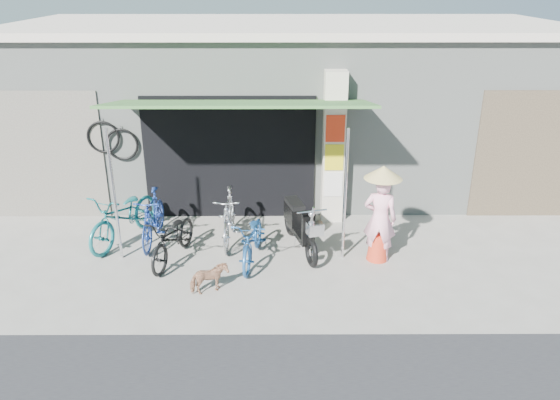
{
  "coord_description": "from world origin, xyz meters",
  "views": [
    {
      "loc": [
        -0.23,
        -7.78,
        4.62
      ],
      "look_at": [
        -0.2,
        1.0,
        1.0
      ],
      "focal_mm": 35.0,
      "sensor_mm": 36.0,
      "label": 1
    }
  ],
  "objects_px": {
    "bike_blue": "(153,218)",
    "bike_navy": "(253,239)",
    "moped": "(299,225)",
    "nun": "(380,214)",
    "street_dog": "(209,279)",
    "bike_black": "(174,238)",
    "bike_teal": "(124,216)",
    "bike_silver": "(229,217)"
  },
  "relations": [
    {
      "from": "street_dog",
      "to": "nun",
      "type": "xyz_separation_m",
      "value": [
        2.82,
        1.09,
        0.61
      ]
    },
    {
      "from": "bike_black",
      "to": "bike_navy",
      "type": "height_order",
      "value": "bike_black"
    },
    {
      "from": "bike_blue",
      "to": "bike_navy",
      "type": "relative_size",
      "value": 1.01
    },
    {
      "from": "bike_blue",
      "to": "moped",
      "type": "xyz_separation_m",
      "value": [
        2.69,
        -0.27,
        -0.02
      ]
    },
    {
      "from": "street_dog",
      "to": "moped",
      "type": "bearing_deg",
      "value": -69.39
    },
    {
      "from": "moped",
      "to": "nun",
      "type": "bearing_deg",
      "value": -32.37
    },
    {
      "from": "bike_teal",
      "to": "bike_black",
      "type": "height_order",
      "value": "bike_teal"
    },
    {
      "from": "bike_teal",
      "to": "moped",
      "type": "xyz_separation_m",
      "value": [
        3.23,
        -0.31,
        -0.04
      ]
    },
    {
      "from": "bike_silver",
      "to": "bike_navy",
      "type": "bearing_deg",
      "value": -57.03
    },
    {
      "from": "bike_teal",
      "to": "bike_blue",
      "type": "relative_size",
      "value": 1.2
    },
    {
      "from": "bike_blue",
      "to": "bike_navy",
      "type": "bearing_deg",
      "value": -20.41
    },
    {
      "from": "bike_silver",
      "to": "street_dog",
      "type": "relative_size",
      "value": 2.8
    },
    {
      "from": "bike_blue",
      "to": "bike_black",
      "type": "height_order",
      "value": "bike_blue"
    },
    {
      "from": "street_dog",
      "to": "bike_blue",
      "type": "bearing_deg",
      "value": 9.43
    },
    {
      "from": "bike_navy",
      "to": "moped",
      "type": "xyz_separation_m",
      "value": [
        0.82,
        0.47,
        0.04
      ]
    },
    {
      "from": "bike_black",
      "to": "nun",
      "type": "bearing_deg",
      "value": 14.75
    },
    {
      "from": "bike_navy",
      "to": "moped",
      "type": "relative_size",
      "value": 0.9
    },
    {
      "from": "bike_blue",
      "to": "bike_navy",
      "type": "height_order",
      "value": "bike_blue"
    },
    {
      "from": "bike_blue",
      "to": "bike_navy",
      "type": "distance_m",
      "value": 2.02
    },
    {
      "from": "bike_black",
      "to": "bike_navy",
      "type": "relative_size",
      "value": 1.01
    },
    {
      "from": "bike_navy",
      "to": "street_dog",
      "type": "height_order",
      "value": "bike_navy"
    },
    {
      "from": "moped",
      "to": "bike_navy",
      "type": "bearing_deg",
      "value": -165.29
    },
    {
      "from": "bike_silver",
      "to": "nun",
      "type": "xyz_separation_m",
      "value": [
        2.65,
        -0.71,
        0.36
      ]
    },
    {
      "from": "bike_navy",
      "to": "moped",
      "type": "height_order",
      "value": "moped"
    },
    {
      "from": "bike_blue",
      "to": "nun",
      "type": "distance_m",
      "value": 4.13
    },
    {
      "from": "bike_silver",
      "to": "street_dog",
      "type": "height_order",
      "value": "bike_silver"
    },
    {
      "from": "bike_black",
      "to": "street_dog",
      "type": "xyz_separation_m",
      "value": [
        0.73,
        -1.07,
        -0.18
      ]
    },
    {
      "from": "bike_teal",
      "to": "bike_blue",
      "type": "distance_m",
      "value": 0.53
    },
    {
      "from": "moped",
      "to": "bike_teal",
      "type": "bearing_deg",
      "value": 159.06
    },
    {
      "from": "moped",
      "to": "nun",
      "type": "distance_m",
      "value": 1.47
    },
    {
      "from": "bike_silver",
      "to": "street_dog",
      "type": "xyz_separation_m",
      "value": [
        -0.17,
        -1.8,
        -0.25
      ]
    },
    {
      "from": "bike_navy",
      "to": "street_dog",
      "type": "relative_size",
      "value": 2.73
    },
    {
      "from": "bike_black",
      "to": "street_dog",
      "type": "height_order",
      "value": "bike_black"
    },
    {
      "from": "bike_navy",
      "to": "moped",
      "type": "distance_m",
      "value": 0.94
    },
    {
      "from": "bike_blue",
      "to": "bike_silver",
      "type": "bearing_deg",
      "value": 2.26
    },
    {
      "from": "bike_blue",
      "to": "moped",
      "type": "distance_m",
      "value": 2.71
    },
    {
      "from": "moped",
      "to": "nun",
      "type": "xyz_separation_m",
      "value": [
        1.36,
        -0.41,
        0.39
      ]
    },
    {
      "from": "bike_silver",
      "to": "street_dog",
      "type": "bearing_deg",
      "value": -94.14
    },
    {
      "from": "bike_teal",
      "to": "bike_silver",
      "type": "distance_m",
      "value": 1.93
    },
    {
      "from": "bike_black",
      "to": "bike_silver",
      "type": "height_order",
      "value": "bike_silver"
    },
    {
      "from": "street_dog",
      "to": "bike_navy",
      "type": "bearing_deg",
      "value": -57.25
    },
    {
      "from": "bike_silver",
      "to": "bike_blue",
      "type": "bearing_deg",
      "value": -177.89
    }
  ]
}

